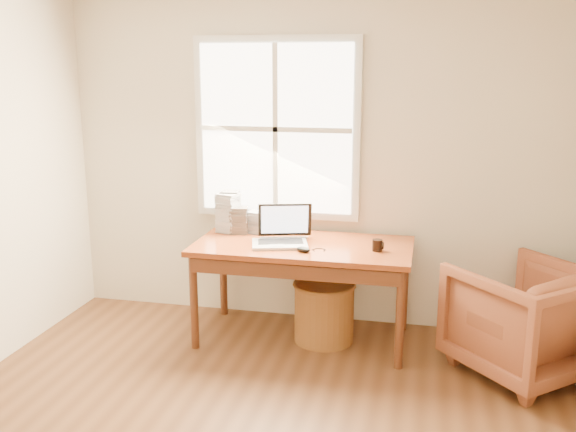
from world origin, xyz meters
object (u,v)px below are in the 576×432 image
object	(u,v)px
armchair	(523,320)
cd_stack_a	(228,213)
desk	(303,246)
laptop	(280,226)
wicker_stool	(324,312)
coffee_mug	(377,245)

from	to	relation	value
armchair	cd_stack_a	bearing A→B (deg)	-52.56
desk	laptop	xyz separation A→B (m)	(-0.16, -0.08, 0.17)
armchair	laptop	size ratio (longest dim) A/B	2.00
desk	wicker_stool	bearing A→B (deg)	-0.00
laptop	coffee_mug	world-z (taller)	laptop
armchair	coffee_mug	world-z (taller)	coffee_mug
laptop	cd_stack_a	size ratio (longest dim) A/B	1.33
armchair	laptop	xyz separation A→B (m)	(-1.71, 0.14, 0.52)
coffee_mug	wicker_stool	bearing A→B (deg)	-176.99
wicker_stool	coffee_mug	distance (m)	0.69
coffee_mug	armchair	bearing A→B (deg)	4.29
desk	cd_stack_a	size ratio (longest dim) A/B	5.14
armchair	laptop	distance (m)	1.79
coffee_mug	desk	bearing A→B (deg)	-174.04
desk	coffee_mug	distance (m)	0.56
desk	coffee_mug	world-z (taller)	coffee_mug
armchair	coffee_mug	xyz separation A→B (m)	(-1.00, 0.15, 0.41)
armchair	wicker_stool	bearing A→B (deg)	-50.65
laptop	cd_stack_a	world-z (taller)	cd_stack_a
coffee_mug	cd_stack_a	bearing A→B (deg)	-179.85
armchair	coffee_mug	distance (m)	1.09
cd_stack_a	desk	bearing A→B (deg)	-17.63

